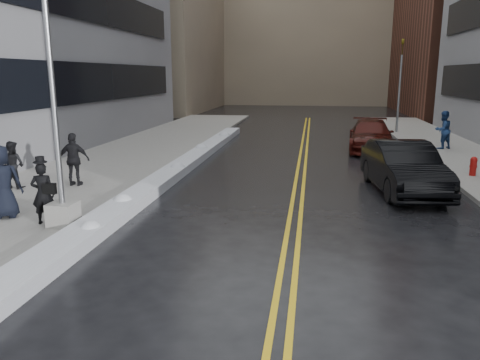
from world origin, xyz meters
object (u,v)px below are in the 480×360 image
at_px(pedestrian_d, 74,159).
at_px(pedestrian_east, 443,130).
at_px(car_black, 403,168).
at_px(fire_hydrant, 473,165).
at_px(traffic_signal, 400,82).
at_px(pedestrian_c, 2,182).
at_px(lamppost, 56,132).
at_px(pedestrian_fedora, 43,193).
at_px(car_maroon, 371,136).
at_px(pedestrian_b, 13,165).

bearing_deg(pedestrian_d, pedestrian_east, -149.41).
height_order(pedestrian_d, car_black, pedestrian_d).
relative_size(fire_hydrant, traffic_signal, 0.12).
bearing_deg(pedestrian_c, lamppost, 144.81).
xyz_separation_m(pedestrian_fedora, pedestrian_d, (-1.30, 4.09, 0.11)).
relative_size(pedestrian_d, car_black, 0.35).
distance_m(traffic_signal, car_maroon, 8.29).
xyz_separation_m(traffic_signal, pedestrian_d, (-13.66, -17.83, -2.34)).
xyz_separation_m(pedestrian_b, pedestrian_c, (1.83, -3.12, 0.18)).
bearing_deg(pedestrian_d, car_maroon, -142.04).
height_order(lamppost, car_black, lamppost).
xyz_separation_m(lamppost, pedestrian_east, (12.86, 14.75, -1.41)).
xyz_separation_m(car_black, car_maroon, (-0.02, 9.05, -0.07)).
bearing_deg(pedestrian_east, car_maroon, -25.82).
distance_m(pedestrian_east, car_black, 9.91).
bearing_deg(fire_hydrant, pedestrian_c, -151.84).
distance_m(fire_hydrant, pedestrian_c, 16.12).
bearing_deg(pedestrian_b, pedestrian_d, -151.26).
relative_size(fire_hydrant, car_maroon, 0.14).
bearing_deg(pedestrian_c, fire_hydrant, -175.19).
xyz_separation_m(fire_hydrant, pedestrian_c, (-14.20, -7.60, 0.58)).
xyz_separation_m(lamppost, traffic_signal, (11.80, 22.00, 0.87)).
xyz_separation_m(pedestrian_d, pedestrian_east, (14.72, 10.58, 0.06)).
height_order(lamppost, pedestrian_c, lamppost).
height_order(fire_hydrant, car_black, car_black).
xyz_separation_m(lamppost, pedestrian_fedora, (-0.56, 0.08, -1.58)).
bearing_deg(car_maroon, fire_hydrant, -60.56).
distance_m(lamppost, car_maroon, 17.34).
bearing_deg(pedestrian_d, car_black, -178.23).
relative_size(pedestrian_fedora, pedestrian_east, 0.82).
distance_m(fire_hydrant, pedestrian_d, 14.68).
bearing_deg(pedestrian_b, fire_hydrant, -154.85).
relative_size(pedestrian_c, pedestrian_east, 1.01).
bearing_deg(pedestrian_east, fire_hydrant, 56.40).
bearing_deg(pedestrian_b, lamppost, 146.18).
bearing_deg(car_maroon, pedestrian_b, -135.09).
bearing_deg(pedestrian_east, pedestrian_d, 6.85).
bearing_deg(car_maroon, pedestrian_d, -132.40).
xyz_separation_m(pedestrian_b, pedestrian_east, (16.59, 11.23, 0.17)).
bearing_deg(fire_hydrant, pedestrian_fedora, -148.37).
bearing_deg(car_black, pedestrian_fedora, -157.44).
bearing_deg(car_black, pedestrian_east, 62.41).
height_order(pedestrian_fedora, pedestrian_b, pedestrian_b).
height_order(traffic_signal, pedestrian_fedora, traffic_signal).
bearing_deg(pedestrian_fedora, pedestrian_b, -62.74).
distance_m(fire_hydrant, pedestrian_fedora, 15.11).
bearing_deg(pedestrian_c, pedestrian_east, -159.15).
height_order(pedestrian_east, car_maroon, pedestrian_east).
bearing_deg(car_maroon, pedestrian_c, -123.70).
relative_size(fire_hydrant, pedestrian_fedora, 0.46).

